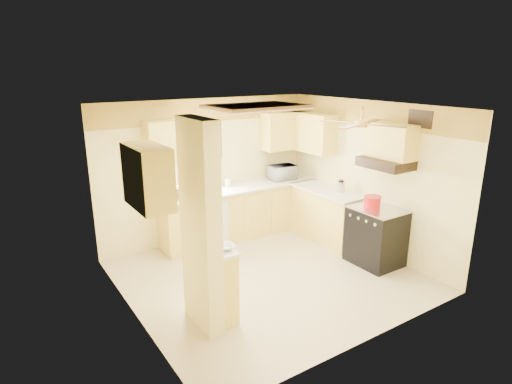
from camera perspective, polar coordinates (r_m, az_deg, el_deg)
floor at (r=6.53m, az=1.70°, el=-11.15°), size 4.00×4.00×0.00m
ceiling at (r=5.81m, az=1.91°, el=11.28°), size 4.00×4.00×0.00m
wall_back at (r=7.63m, az=-6.45°, el=2.91°), size 4.00×0.00×4.00m
wall_front at (r=4.72m, az=15.27°, el=-6.25°), size 4.00×0.00×4.00m
wall_left at (r=5.22m, az=-16.52°, el=-4.12°), size 0.00×3.80×3.80m
wall_right at (r=7.34m, az=14.68°, el=1.94°), size 0.00×3.80×3.80m
wallpaper_border at (r=7.43m, az=-6.64°, el=10.77°), size 4.00×0.02×0.40m
partition_column at (r=4.95m, az=-7.39°, el=-4.68°), size 0.20×0.70×2.50m
partition_ledge at (r=5.38m, az=-4.93°, el=-12.21°), size 0.25×0.55×0.90m
ledge_top at (r=5.17m, az=-5.05°, el=-7.63°), size 0.28×0.58×0.04m
lower_cabinets_back at (r=7.83m, az=-2.00°, el=-2.73°), size 3.00×0.60×0.90m
lower_cabinets_right at (r=7.77m, az=9.50°, el=-3.12°), size 0.60×1.40×0.90m
countertop_back at (r=7.68m, az=-1.99°, el=0.56°), size 3.04×0.64×0.04m
countertop_right at (r=7.62m, az=9.61°, el=0.20°), size 0.64×1.44×0.04m
dishwasher_panel at (r=7.24m, az=-5.79°, el=-4.62°), size 0.58×0.02×0.80m
window at (r=7.44m, az=-8.19°, el=4.88°), size 0.92×0.02×1.02m
upper_cab_back_left at (r=7.01m, az=-12.17°, el=6.46°), size 0.60×0.35×0.70m
upper_cab_back_right at (r=8.18m, az=3.80°, el=8.18°), size 0.90×0.35×0.70m
upper_cab_right at (r=7.98m, az=7.46°, el=7.87°), size 0.35×1.00×0.70m
upper_cab_left_wall at (r=4.87m, az=-14.25°, el=1.98°), size 0.35×0.75×0.70m
upper_cab_over_stove at (r=6.72m, az=17.57°, el=6.51°), size 0.35×0.76×0.52m
stove at (r=7.00m, az=15.71°, el=-5.65°), size 0.68×0.77×0.92m
range_hood at (r=6.72m, az=16.86°, el=3.69°), size 0.50×0.76×0.14m
poster_menu at (r=4.82m, az=-6.46°, el=2.24°), size 0.02×0.42×0.57m
poster_nashville at (r=5.01m, az=-6.23°, el=-4.97°), size 0.02×0.42×0.57m
ceiling_light_panel at (r=6.28m, az=-0.01°, el=11.27°), size 1.35×0.95×0.06m
ceiling_fan at (r=5.96m, az=13.85°, el=8.88°), size 1.15×1.15×0.26m
vent_grate at (r=6.59m, az=21.07°, el=9.08°), size 0.02×0.40×0.25m
microwave at (r=8.17m, az=3.56°, el=2.64°), size 0.52×0.38×0.27m
bowl at (r=5.11m, az=-4.17°, el=-7.32°), size 0.27×0.27×0.06m
dutch_oven at (r=6.86m, az=15.27°, el=-1.24°), size 0.27×0.27×0.18m
kettle at (r=7.47m, az=11.25°, el=0.73°), size 0.14×0.14×0.21m
dish_rack at (r=7.10m, az=-10.37°, el=-0.30°), size 0.36×0.29×0.19m
utensil_crock at (r=7.70m, az=-3.75°, el=1.27°), size 0.11×0.11×0.21m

